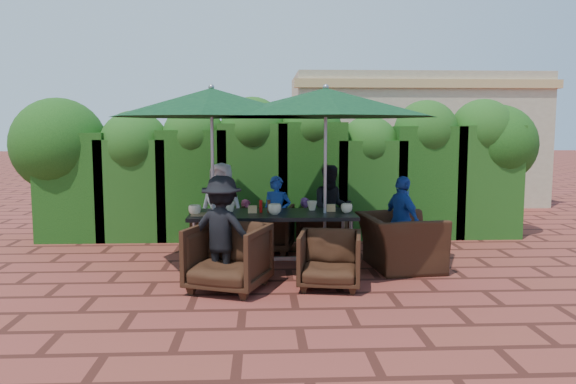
{
  "coord_description": "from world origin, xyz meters",
  "views": [
    {
      "loc": [
        -0.35,
        -7.35,
        1.88
      ],
      "look_at": [
        0.02,
        0.4,
        1.0
      ],
      "focal_mm": 35.0,
      "sensor_mm": 36.0,
      "label": 1
    }
  ],
  "objects_px": {
    "dining_table": "(273,218)",
    "chair_end_right": "(400,233)",
    "chair_far_mid": "(267,226)",
    "chair_near_right": "(330,257)",
    "chair_near_left": "(228,254)",
    "chair_far_right": "(324,226)",
    "umbrella_right": "(326,103)",
    "umbrella_left": "(212,103)",
    "chair_far_left": "(213,230)"
  },
  "relations": [
    {
      "from": "umbrella_left",
      "to": "chair_far_right",
      "type": "relative_size",
      "value": 3.59
    },
    {
      "from": "dining_table",
      "to": "umbrella_right",
      "type": "relative_size",
      "value": 0.74
    },
    {
      "from": "chair_far_right",
      "to": "chair_far_mid",
      "type": "bearing_deg",
      "value": 22.2
    },
    {
      "from": "umbrella_right",
      "to": "chair_far_left",
      "type": "xyz_separation_m",
      "value": [
        -1.6,
        1.03,
        -1.87
      ]
    },
    {
      "from": "chair_near_left",
      "to": "chair_far_mid",
      "type": "bearing_deg",
      "value": 97.54
    },
    {
      "from": "umbrella_left",
      "to": "chair_near_left",
      "type": "height_order",
      "value": "umbrella_left"
    },
    {
      "from": "chair_end_right",
      "to": "dining_table",
      "type": "bearing_deg",
      "value": 79.85
    },
    {
      "from": "chair_near_right",
      "to": "umbrella_right",
      "type": "bearing_deg",
      "value": 97.4
    },
    {
      "from": "chair_near_right",
      "to": "chair_far_left",
      "type": "bearing_deg",
      "value": 138.03
    },
    {
      "from": "dining_table",
      "to": "chair_far_right",
      "type": "distance_m",
      "value": 1.38
    },
    {
      "from": "dining_table",
      "to": "chair_far_right",
      "type": "bearing_deg",
      "value": 52.55
    },
    {
      "from": "chair_near_left",
      "to": "chair_far_left",
      "type": "bearing_deg",
      "value": 120.32
    },
    {
      "from": "umbrella_right",
      "to": "chair_far_right",
      "type": "bearing_deg",
      "value": 84.05
    },
    {
      "from": "dining_table",
      "to": "umbrella_right",
      "type": "distance_m",
      "value": 1.69
    },
    {
      "from": "umbrella_left",
      "to": "chair_far_right",
      "type": "distance_m",
      "value": 2.67
    },
    {
      "from": "umbrella_left",
      "to": "chair_far_left",
      "type": "bearing_deg",
      "value": 95.54
    },
    {
      "from": "chair_near_left",
      "to": "umbrella_left",
      "type": "bearing_deg",
      "value": 124.08
    },
    {
      "from": "chair_far_right",
      "to": "chair_near_right",
      "type": "height_order",
      "value": "chair_far_right"
    },
    {
      "from": "dining_table",
      "to": "chair_far_right",
      "type": "height_order",
      "value": "chair_far_right"
    },
    {
      "from": "dining_table",
      "to": "chair_end_right",
      "type": "relative_size",
      "value": 2.0
    },
    {
      "from": "chair_near_left",
      "to": "chair_near_right",
      "type": "bearing_deg",
      "value": 23.1
    },
    {
      "from": "dining_table",
      "to": "chair_near_right",
      "type": "height_order",
      "value": "dining_table"
    },
    {
      "from": "chair_far_mid",
      "to": "chair_near_right",
      "type": "relative_size",
      "value": 1.08
    },
    {
      "from": "dining_table",
      "to": "chair_end_right",
      "type": "xyz_separation_m",
      "value": [
        1.71,
        -0.12,
        -0.19
      ]
    },
    {
      "from": "chair_far_left",
      "to": "chair_near_left",
      "type": "distance_m",
      "value": 2.08
    },
    {
      "from": "dining_table",
      "to": "umbrella_left",
      "type": "height_order",
      "value": "umbrella_left"
    },
    {
      "from": "dining_table",
      "to": "umbrella_left",
      "type": "bearing_deg",
      "value": 179.08
    },
    {
      "from": "chair_near_left",
      "to": "chair_end_right",
      "type": "height_order",
      "value": "chair_end_right"
    },
    {
      "from": "chair_end_right",
      "to": "chair_far_left",
      "type": "bearing_deg",
      "value": 60.85
    },
    {
      "from": "chair_near_right",
      "to": "chair_near_left",
      "type": "bearing_deg",
      "value": -167.27
    },
    {
      "from": "chair_far_right",
      "to": "chair_near_left",
      "type": "relative_size",
      "value": 0.88
    },
    {
      "from": "chair_far_left",
      "to": "chair_end_right",
      "type": "relative_size",
      "value": 0.63
    },
    {
      "from": "umbrella_right",
      "to": "chair_far_mid",
      "type": "height_order",
      "value": "umbrella_right"
    },
    {
      "from": "chair_far_left",
      "to": "chair_far_right",
      "type": "relative_size",
      "value": 0.92
    },
    {
      "from": "umbrella_right",
      "to": "chair_far_right",
      "type": "xyz_separation_m",
      "value": [
        0.12,
        1.11,
        -1.84
      ]
    },
    {
      "from": "chair_far_mid",
      "to": "chair_far_right",
      "type": "distance_m",
      "value": 0.9
    },
    {
      "from": "chair_far_right",
      "to": "chair_near_right",
      "type": "xyz_separation_m",
      "value": [
        -0.16,
        -2.07,
        -0.01
      ]
    },
    {
      "from": "chair_far_mid",
      "to": "chair_end_right",
      "type": "relative_size",
      "value": 0.72
    },
    {
      "from": "dining_table",
      "to": "chair_far_mid",
      "type": "height_order",
      "value": "chair_far_mid"
    },
    {
      "from": "chair_far_left",
      "to": "chair_near_right",
      "type": "distance_m",
      "value": 2.52
    },
    {
      "from": "dining_table",
      "to": "chair_far_mid",
      "type": "xyz_separation_m",
      "value": [
        -0.07,
        0.96,
        -0.28
      ]
    },
    {
      "from": "chair_near_left",
      "to": "chair_near_right",
      "type": "xyz_separation_m",
      "value": [
        1.2,
        0.05,
        -0.06
      ]
    },
    {
      "from": "umbrella_right",
      "to": "chair_far_mid",
      "type": "distance_m",
      "value": 2.22
    },
    {
      "from": "umbrella_right",
      "to": "chair_end_right",
      "type": "xyz_separation_m",
      "value": [
        1.01,
        -0.08,
        -1.73
      ]
    },
    {
      "from": "umbrella_left",
      "to": "umbrella_right",
      "type": "distance_m",
      "value": 1.5
    },
    {
      "from": "chair_far_mid",
      "to": "chair_near_right",
      "type": "distance_m",
      "value": 2.1
    },
    {
      "from": "chair_far_left",
      "to": "chair_end_right",
      "type": "xyz_separation_m",
      "value": [
        2.61,
        -1.11,
        0.14
      ]
    },
    {
      "from": "chair_far_left",
      "to": "dining_table",
      "type": "bearing_deg",
      "value": 122.35
    },
    {
      "from": "umbrella_right",
      "to": "chair_near_left",
      "type": "relative_size",
      "value": 3.51
    },
    {
      "from": "chair_far_mid",
      "to": "chair_end_right",
      "type": "bearing_deg",
      "value": 158.59
    }
  ]
}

